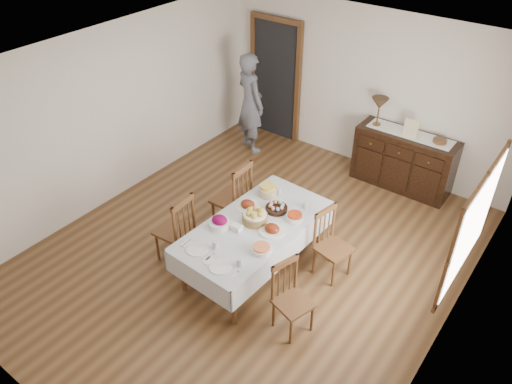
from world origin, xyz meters
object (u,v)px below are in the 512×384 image
Objects in this scene: table_lamp at (380,104)px; sideboard at (403,161)px; chair_right_far at (331,243)px; chair_left_far at (234,197)px; person at (250,100)px; chair_left_near at (177,229)px; chair_right_near at (291,297)px; dining_table at (255,230)px.

sideboard is at bearing 0.56° from table_lamp.
sideboard is (-0.08, 2.41, -0.02)m from chair_right_far.
chair_left_far is 2.36× the size of table_lamp.
person reaches higher than sideboard.
table_lamp is at bearing 158.42° from chair_left_near.
chair_right_near is 1.97× the size of table_lamp.
table_lamp reaches higher than chair_right_near.
table_lamp is (2.11, 0.48, 0.33)m from person.
table_lamp reaches higher than chair_left_far.
chair_left_far reaches higher than chair_right_near.
sideboard is at bearing 150.72° from chair_left_near.
dining_table is 3.10m from person.
table_lamp is at bearing 28.29° from chair_right_near.
chair_right_near is at bearing -163.61° from chair_right_far.
person is at bearing -169.60° from sideboard.
chair_left_near is at bearing -13.12° from chair_left_far.
chair_right_far is at bearing -88.13° from sideboard.
person is at bearing 66.18° from chair_right_far.
chair_left_near reaches higher than chair_right_near.
chair_right_near is at bearing -87.22° from sideboard.
table_lamp is (-0.53, -0.01, 0.81)m from sideboard.
sideboard is at bearing 19.62° from chair_right_near.
chair_left_near reaches higher than dining_table.
chair_left_far is 2.82m from sideboard.
chair_left_near is 0.95m from chair_left_far.
dining_table is at bearing -103.92° from sideboard.
chair_right_far reaches higher than dining_table.
person reaches higher than dining_table.
sideboard is at bearing 147.43° from chair_left_far.
chair_right_far is 3.36m from person.
person is (-1.20, 1.95, 0.39)m from chair_left_far.
dining_table is 1.37× the size of sideboard.
chair_left_near is at bearing -149.93° from dining_table.
chair_left_near is 1.95m from chair_right_far.
chair_right_near is (1.78, -0.06, -0.05)m from chair_left_near.
chair_left_near is at bearing -115.59° from sideboard.
table_lamp is (0.19, 2.90, 0.65)m from dining_table.
table_lamp reaches higher than chair_right_far.
chair_right_far is at bearing 115.92° from chair_left_near.
chair_left_near reaches higher than chair_right_far.
sideboard is at bearing -148.03° from person.
sideboard is (0.72, 2.90, -0.16)m from dining_table.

